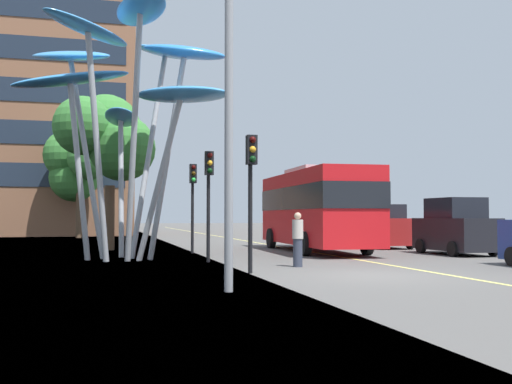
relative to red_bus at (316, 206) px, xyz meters
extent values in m
cube|color=#54514F|center=(-2.18, -10.61, -2.06)|extent=(120.00, 240.00, 0.10)
cube|color=#E0D666|center=(-0.29, -10.61, -2.02)|extent=(0.16, 144.00, 0.01)
cube|color=red|center=(0.00, 0.00, -0.12)|extent=(2.98, 9.92, 3.09)
cube|color=black|center=(0.00, 0.00, 0.32)|extent=(3.01, 10.02, 0.99)
cube|color=yellow|center=(0.20, 4.84, 1.13)|extent=(1.42, 0.16, 0.36)
cube|color=#B2B2B7|center=(0.00, 0.00, 1.55)|extent=(2.07, 3.51, 0.24)
cylinder|color=black|center=(1.41, 2.98, -1.53)|extent=(0.32, 0.97, 0.96)
cylinder|color=black|center=(-1.16, 3.09, -1.53)|extent=(0.32, 0.97, 0.96)
cylinder|color=black|center=(1.17, -2.76, -1.53)|extent=(0.32, 0.97, 0.96)
cylinder|color=black|center=(-1.40, -2.65, -1.53)|extent=(0.32, 0.97, 0.96)
cylinder|color=#9EA0A5|center=(-6.86, -3.38, 1.75)|extent=(1.41, 0.35, 7.55)
ellipsoid|color=#2D7FD1|center=(-6.27, -3.45, 5.50)|extent=(3.14, 1.54, 0.78)
cylinder|color=#9EA0A5|center=(-7.39, -1.84, 2.06)|extent=(1.65, 2.16, 8.20)
ellipsoid|color=#4299E0|center=(-6.70, -0.90, 6.14)|extent=(3.26, 3.69, 0.80)
cylinder|color=#9EA0A5|center=(-8.42, -1.17, 0.75)|extent=(0.23, 1.87, 5.58)
ellipsoid|color=#4CA3E5|center=(-8.43, -0.34, 3.51)|extent=(1.34, 3.08, 0.74)
cylinder|color=#9EA0A5|center=(-9.73, -1.80, 1.84)|extent=(1.58, 1.65, 7.76)
ellipsoid|color=#388EDB|center=(-10.38, -1.12, 5.70)|extent=(3.89, 3.99, 1.24)
cylinder|color=#9EA0A5|center=(-9.95, -2.90, 1.20)|extent=(0.92, 0.37, 6.45)
ellipsoid|color=#388EDB|center=(-10.29, -2.83, 4.42)|extent=(4.41, 2.32, 0.95)
cylinder|color=#9EA0A5|center=(-9.32, -4.24, 1.87)|extent=(0.96, 1.03, 7.79)
ellipsoid|color=#4299E0|center=(-9.66, -4.61, 5.76)|extent=(3.46, 3.62, 0.65)
cylinder|color=#9EA0A5|center=(-8.12, -4.44, 2.18)|extent=(0.53, 1.56, 8.41)
ellipsoid|color=#388EDB|center=(-7.98, -5.10, 6.37)|extent=(2.12, 3.96, 0.69)
cylinder|color=#9EA0A5|center=(-7.24, -4.40, 0.80)|extent=(1.56, 1.60, 5.69)
ellipsoid|color=#4299E0|center=(-6.59, -5.06, 3.62)|extent=(3.72, 3.74, 0.78)
cylinder|color=black|center=(-5.24, -9.22, -0.14)|extent=(0.12, 0.12, 3.75)
cube|color=black|center=(-5.24, -9.36, 1.34)|extent=(0.28, 0.24, 0.80)
sphere|color=#390706|center=(-5.24, -9.49, 1.60)|extent=(0.18, 0.18, 0.18)
sphere|color=orange|center=(-5.24, -9.49, 1.34)|extent=(0.18, 0.18, 0.18)
sphere|color=black|center=(-5.24, -9.49, 1.08)|extent=(0.18, 0.18, 0.18)
cylinder|color=black|center=(-5.65, -4.93, -0.14)|extent=(0.12, 0.12, 3.74)
cube|color=black|center=(-5.65, -5.07, 1.33)|extent=(0.28, 0.24, 0.80)
sphere|color=#390706|center=(-5.65, -5.20, 1.59)|extent=(0.18, 0.18, 0.18)
sphere|color=orange|center=(-5.65, -5.20, 1.33)|extent=(0.18, 0.18, 0.18)
sphere|color=black|center=(-5.65, -5.20, 1.07)|extent=(0.18, 0.18, 0.18)
cylinder|color=black|center=(-5.44, 0.10, -0.15)|extent=(0.12, 0.12, 3.73)
cube|color=black|center=(-5.44, -0.04, 1.32)|extent=(0.28, 0.24, 0.80)
sphere|color=#390706|center=(-5.44, -0.17, 1.58)|extent=(0.18, 0.18, 0.18)
sphere|color=#3A2707|center=(-5.44, -0.17, 1.32)|extent=(0.18, 0.18, 0.18)
sphere|color=green|center=(-5.44, -0.17, 1.06)|extent=(0.18, 0.18, 0.18)
cube|color=black|center=(4.79, -3.37, -1.19)|extent=(1.77, 3.90, 1.29)
cube|color=black|center=(4.79, -3.37, -0.13)|extent=(1.63, 2.14, 0.82)
cylinder|color=black|center=(5.67, -2.16, -1.71)|extent=(0.20, 0.60, 0.60)
cylinder|color=black|center=(3.91, -2.16, -1.71)|extent=(0.20, 0.60, 0.60)
cylinder|color=black|center=(5.67, -4.58, -1.71)|extent=(0.20, 0.60, 0.60)
cylinder|color=black|center=(3.91, -4.58, -1.71)|extent=(0.20, 0.60, 0.60)
cube|color=maroon|center=(4.21, 2.15, -1.20)|extent=(1.77, 3.91, 1.27)
cube|color=black|center=(4.21, 2.15, -0.23)|extent=(1.63, 2.15, 0.67)
cylinder|color=black|center=(5.09, 3.36, -1.71)|extent=(0.20, 0.60, 0.60)
cylinder|color=black|center=(3.32, 3.36, -1.71)|extent=(0.20, 0.60, 0.60)
cylinder|color=black|center=(5.09, 0.94, -1.71)|extent=(0.20, 0.60, 0.60)
cylinder|color=black|center=(3.32, 0.94, -1.71)|extent=(0.20, 0.60, 0.60)
cylinder|color=gray|center=(-6.64, -13.04, 2.13)|extent=(0.18, 0.18, 8.29)
cylinder|color=brown|center=(-8.78, 3.54, -0.53)|extent=(0.47, 0.47, 2.96)
sphere|color=#387A33|center=(-9.96, 2.37, 3.52)|extent=(2.62, 2.62, 2.62)
sphere|color=#387A33|center=(-8.94, 4.22, 3.66)|extent=(3.26, 3.26, 3.26)
sphere|color=#387A33|center=(-8.26, 2.64, 2.61)|extent=(3.00, 3.00, 3.00)
cylinder|color=brown|center=(-10.66, 20.14, -0.19)|extent=(0.41, 0.41, 3.65)
sphere|color=#387A33|center=(-11.44, 21.15, 4.04)|extent=(3.65, 3.65, 3.65)
sphere|color=#387A33|center=(-10.07, 19.94, 3.96)|extent=(2.69, 2.69, 2.69)
sphere|color=#387A33|center=(-11.05, 21.29, 2.40)|extent=(3.59, 3.59, 3.59)
sphere|color=#387A33|center=(-9.95, 19.12, 3.64)|extent=(3.05, 3.05, 3.05)
cylinder|color=#2D3342|center=(-3.32, -7.52, -1.58)|extent=(0.29, 0.29, 0.86)
cylinder|color=#B2A89E|center=(-3.32, -7.52, -0.86)|extent=(0.34, 0.34, 0.59)
sphere|color=tan|center=(-3.32, -7.52, -0.45)|extent=(0.22, 0.22, 0.22)
camera|label=1|loc=(-9.23, -25.36, -0.46)|focal=42.84mm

